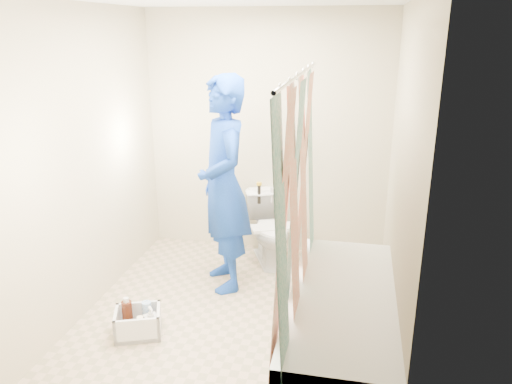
% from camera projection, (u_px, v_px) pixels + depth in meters
% --- Properties ---
extents(floor, '(2.60, 2.60, 0.00)m').
position_uv_depth(floor, '(237.00, 311.00, 4.09)').
color(floor, tan).
rests_on(floor, ground).
extents(wall_back, '(2.40, 0.02, 2.40)m').
position_uv_depth(wall_back, '(267.00, 136.00, 4.92)').
color(wall_back, '#B4A98A').
rests_on(wall_back, ground).
extents(wall_front, '(2.40, 0.02, 2.40)m').
position_uv_depth(wall_front, '(172.00, 240.00, 2.50)').
color(wall_front, '#B4A98A').
rests_on(wall_front, ground).
extents(wall_left, '(0.02, 2.60, 2.40)m').
position_uv_depth(wall_left, '(88.00, 162.00, 3.94)').
color(wall_left, '#B4A98A').
rests_on(wall_left, ground).
extents(wall_right, '(0.02, 2.60, 2.40)m').
position_uv_depth(wall_right, '(401.00, 180.00, 3.48)').
color(wall_right, '#B4A98A').
rests_on(wall_right, ground).
extents(bathtub, '(0.70, 1.75, 0.50)m').
position_uv_depth(bathtub, '(341.00, 324.00, 3.44)').
color(bathtub, white).
rests_on(bathtub, ground).
extents(curtain_rod, '(0.02, 1.90, 0.02)m').
position_uv_depth(curtain_rod, '(300.00, 74.00, 2.98)').
color(curtain_rod, silver).
rests_on(curtain_rod, wall_back).
extents(shower_curtain, '(0.06, 1.75, 1.80)m').
position_uv_depth(shower_curtain, '(296.00, 219.00, 3.27)').
color(shower_curtain, white).
rests_on(shower_curtain, curtain_rod).
extents(toilet, '(0.61, 0.75, 0.67)m').
position_uv_depth(toilet, '(270.00, 229.00, 4.88)').
color(toilet, silver).
rests_on(toilet, ground).
extents(tank_lid, '(0.45, 0.33, 0.03)m').
position_uv_depth(tank_lid, '(273.00, 228.00, 4.76)').
color(tank_lid, white).
rests_on(tank_lid, toilet).
extents(tank_internals, '(0.15, 0.09, 0.22)m').
position_uv_depth(tank_internals, '(262.00, 192.00, 4.94)').
color(tank_internals, black).
rests_on(tank_internals, toilet).
extents(plumber, '(0.72, 0.81, 1.87)m').
position_uv_depth(plumber, '(224.00, 185.00, 4.25)').
color(plumber, navy).
rests_on(plumber, ground).
extents(cleaning_caddy, '(0.41, 0.37, 0.26)m').
position_uv_depth(cleaning_caddy, '(140.00, 323.00, 3.76)').
color(cleaning_caddy, silver).
rests_on(cleaning_caddy, ground).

